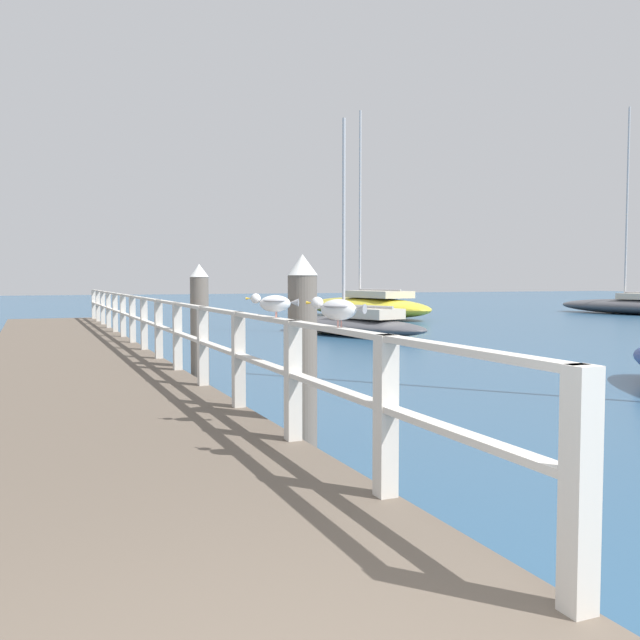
% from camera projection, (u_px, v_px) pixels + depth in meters
% --- Properties ---
extents(pier_deck, '(2.82, 24.53, 0.36)m').
position_uv_depth(pier_deck, '(72.00, 362.00, 12.84)').
color(pier_deck, brown).
rests_on(pier_deck, ground_plane).
extents(pier_railing, '(0.12, 23.05, 1.01)m').
position_uv_depth(pier_railing, '(144.00, 317.00, 13.31)').
color(pier_railing, beige).
rests_on(pier_railing, pier_deck).
extents(dock_piling_near, '(0.29, 0.29, 1.94)m').
position_uv_depth(dock_piling_near, '(303.00, 355.00, 6.61)').
color(dock_piling_near, '#6B6056').
rests_on(dock_piling_near, ground_plane).
extents(dock_piling_far, '(0.29, 0.29, 1.94)m').
position_uv_depth(dock_piling_far, '(200.00, 327.00, 10.62)').
color(dock_piling_far, '#6B6056').
rests_on(dock_piling_far, ground_plane).
extents(seagull_foreground, '(0.32, 0.41, 0.21)m').
position_uv_depth(seagull_foreground, '(337.00, 308.00, 4.90)').
color(seagull_foreground, white).
rests_on(seagull_foreground, pier_railing).
extents(seagull_background, '(0.44, 0.27, 0.21)m').
position_uv_depth(seagull_background, '(274.00, 303.00, 6.16)').
color(seagull_background, white).
rests_on(seagull_background, pier_railing).
extents(boat_1, '(3.72, 6.34, 6.67)m').
position_uv_depth(boat_1, '(352.00, 324.00, 21.33)').
color(boat_1, '#4C4C51').
rests_on(boat_1, ground_plane).
extents(boat_3, '(3.53, 8.39, 10.18)m').
position_uv_depth(boat_3, '(633.00, 305.00, 34.06)').
color(boat_3, '#4C4C51').
rests_on(boat_3, ground_plane).
extents(boat_5, '(4.26, 8.69, 9.28)m').
position_uv_depth(boat_5, '(366.00, 306.00, 31.09)').
color(boat_5, gold).
rests_on(boat_5, ground_plane).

